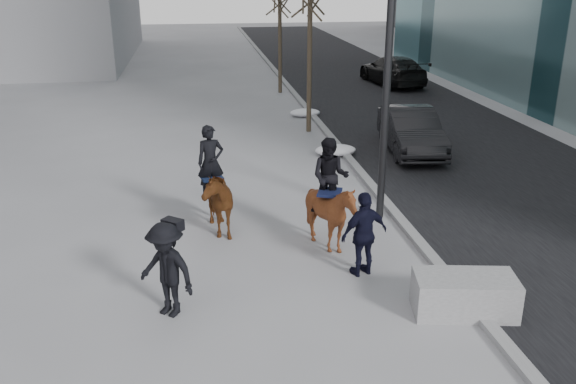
{
  "coord_description": "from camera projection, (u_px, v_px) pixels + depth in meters",
  "views": [
    {
      "loc": [
        -1.78,
        -10.4,
        5.83
      ],
      "look_at": [
        0.0,
        1.2,
        1.5
      ],
      "focal_mm": 38.0,
      "sensor_mm": 36.0,
      "label": 1
    }
  ],
  "objects": [
    {
      "name": "tree_near",
      "position": [
        310.0,
        56.0,
        22.13
      ],
      "size": [
        1.2,
        1.2,
        5.61
      ],
      "primitive_type": null,
      "color": "#372C21",
      "rests_on": "ground"
    },
    {
      "name": "mounted_left",
      "position": [
        212.0,
        193.0,
        14.07
      ],
      "size": [
        1.25,
        2.07,
        2.5
      ],
      "color": "#4D2E0F",
      "rests_on": "ground"
    },
    {
      "name": "feeder",
      "position": [
        364.0,
        234.0,
        12.05
      ],
      "size": [
        1.11,
        1.0,
        1.75
      ],
      "color": "black",
      "rests_on": "ground"
    },
    {
      "name": "curb",
      "position": [
        334.0,
        141.0,
        21.59
      ],
      "size": [
        0.25,
        90.0,
        0.12
      ],
      "primitive_type": "cube",
      "color": "gray",
      "rests_on": "ground"
    },
    {
      "name": "lamppost",
      "position": [
        388.0,
        7.0,
        13.63
      ],
      "size": [
        0.25,
        2.3,
        9.09
      ],
      "color": "black",
      "rests_on": "ground"
    },
    {
      "name": "snow_piles",
      "position": [
        320.0,
        132.0,
        22.4
      ],
      "size": [
        1.36,
        6.5,
        0.35
      ],
      "color": "white",
      "rests_on": "ground"
    },
    {
      "name": "mounted_right",
      "position": [
        331.0,
        206.0,
        13.13
      ],
      "size": [
        1.75,
        1.85,
        2.48
      ],
      "color": "#4D250F",
      "rests_on": "ground"
    },
    {
      "name": "planter",
      "position": [
        464.0,
        295.0,
        10.84
      ],
      "size": [
        1.92,
        1.2,
        0.71
      ],
      "primitive_type": "cube",
      "rotation": [
        0.0,
        0.0,
        -0.18
      ],
      "color": "#99999B",
      "rests_on": "ground"
    },
    {
      "name": "car_far",
      "position": [
        393.0,
        70.0,
        32.1
      ],
      "size": [
        2.64,
        5.36,
        1.5
      ],
      "primitive_type": "imported",
      "rotation": [
        0.0,
        0.0,
        3.25
      ],
      "color": "black",
      "rests_on": "ground"
    },
    {
      "name": "road",
      "position": [
        441.0,
        138.0,
        22.18
      ],
      "size": [
        8.0,
        90.0,
        0.01
      ],
      "primitive_type": "cube",
      "color": "black",
      "rests_on": "ground"
    },
    {
      "name": "ground",
      "position": [
        297.0,
        285.0,
        11.92
      ],
      "size": [
        120.0,
        120.0,
        0.0
      ],
      "primitive_type": "plane",
      "color": "gray",
      "rests_on": "ground"
    },
    {
      "name": "tree_far",
      "position": [
        280.0,
        41.0,
        29.41
      ],
      "size": [
        1.2,
        1.2,
        5.05
      ],
      "primitive_type": null,
      "color": "#332A1E",
      "rests_on": "ground"
    },
    {
      "name": "car_near",
      "position": [
        411.0,
        130.0,
        20.32
      ],
      "size": [
        2.04,
        4.56,
        1.46
      ],
      "primitive_type": "imported",
      "rotation": [
        0.0,
        0.0,
        -0.11
      ],
      "color": "black",
      "rests_on": "ground"
    },
    {
      "name": "camera_crew",
      "position": [
        167.0,
        269.0,
        10.62
      ],
      "size": [
        1.29,
        1.22,
        1.75
      ],
      "color": "black",
      "rests_on": "ground"
    }
  ]
}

